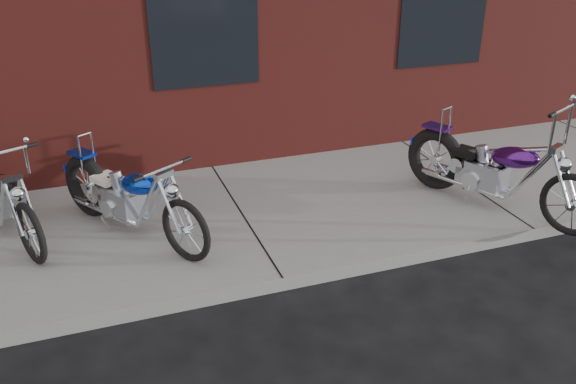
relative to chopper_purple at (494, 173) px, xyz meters
name	(u,v)px	position (x,y,z in m)	size (l,w,h in m)	color
ground	(283,291)	(-2.85, -0.64, -0.60)	(120.00, 120.00, 0.00)	black
sidewalk	(241,218)	(-2.85, 0.86, -0.52)	(22.00, 3.00, 0.15)	gray
chopper_purple	(494,173)	(0.00, 0.00, 0.00)	(1.15, 2.31, 1.40)	black
chopper_blue	(129,199)	(-4.12, 0.76, -0.03)	(1.34, 2.04, 1.02)	black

